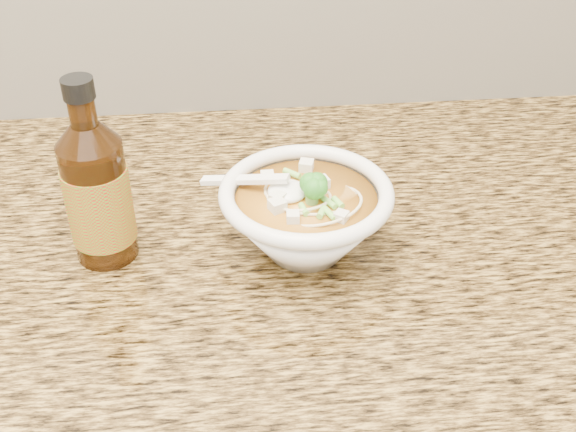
{
  "coord_description": "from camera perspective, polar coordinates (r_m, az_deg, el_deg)",
  "views": [
    {
      "loc": [
        0.25,
        0.98,
        1.42
      ],
      "look_at": [
        0.31,
        1.63,
        0.95
      ],
      "focal_mm": 45.0,
      "sensor_mm": 36.0,
      "label": 1
    }
  ],
  "objects": [
    {
      "name": "hot_sauce_bottle",
      "position": [
        0.8,
        -14.81,
        1.72
      ],
      "size": [
        0.09,
        0.09,
        0.22
      ],
      "rotation": [
        0.0,
        0.0,
        0.25
      ],
      "color": "#3E1F08",
      "rests_on": "counter_slab"
    },
    {
      "name": "soup_bowl",
      "position": [
        0.8,
        1.4,
        -0.17
      ],
      "size": [
        0.21,
        0.19,
        0.11
      ],
      "rotation": [
        0.0,
        0.0,
        -0.14
      ],
      "color": "white",
      "rests_on": "counter_slab"
    },
    {
      "name": "counter_slab",
      "position": [
        0.91,
        -20.14,
        -2.83
      ],
      "size": [
        4.0,
        0.68,
        0.04
      ],
      "primitive_type": "cube",
      "color": "olive",
      "rests_on": "cabinet"
    }
  ]
}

